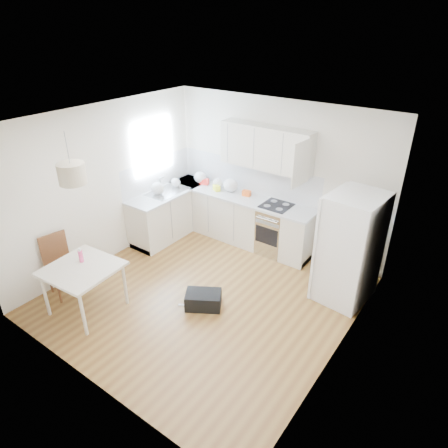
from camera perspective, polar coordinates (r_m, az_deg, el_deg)
name	(u,v)px	position (r m, az deg, el deg)	size (l,w,h in m)	color
floor	(205,295)	(6.36, -2.69, -10.12)	(4.20, 4.20, 0.00)	brown
ceiling	(201,122)	(5.17, -3.36, 14.30)	(4.20, 4.20, 0.00)	white
wall_back	(276,176)	(7.24, 7.49, 6.88)	(4.20, 4.20, 0.00)	white
wall_left	(106,185)	(7.03, -16.54, 5.31)	(4.20, 4.20, 0.00)	white
wall_right	(348,267)	(4.77, 17.25, -5.91)	(4.20, 4.20, 0.00)	white
window_glassblock	(153,146)	(7.60, -10.11, 10.87)	(0.02, 1.00, 1.00)	#BFE0F9
cabinets_back	(238,218)	(7.66, 2.06, 0.84)	(3.00, 0.60, 0.88)	beige
cabinets_left	(171,213)	(7.91, -7.61, 1.54)	(0.60, 1.80, 0.88)	beige
counter_back	(239,196)	(7.46, 2.12, 4.00)	(3.02, 0.64, 0.04)	silver
counter_left	(169,192)	(7.73, -7.82, 4.61)	(0.64, 1.82, 0.04)	silver
backsplash_back	(248,176)	(7.57, 3.42, 6.87)	(3.00, 0.01, 0.58)	white
backsplash_left	(157,173)	(7.81, -9.56, 7.18)	(0.01, 1.80, 0.58)	white
upper_cabinets	(266,148)	(7.01, 6.02, 10.80)	(1.70, 0.32, 0.75)	beige
range_oven	(275,230)	(7.29, 7.28, -0.82)	(0.50, 0.61, 0.88)	silver
sink	(167,192)	(7.69, -8.08, 4.59)	(0.50, 0.80, 0.16)	silver
refrigerator	(351,249)	(6.16, 17.68, -3.36)	(0.82, 0.85, 1.70)	white
dining_table	(82,272)	(6.04, -19.58, -6.50)	(1.00, 1.00, 0.74)	beige
dining_chair	(62,267)	(6.60, -22.10, -5.67)	(0.41, 0.41, 0.98)	#482E15
drink_bottle	(81,255)	(6.08, -19.81, -4.21)	(0.06, 0.06, 0.22)	#F44487
gym_bag	(203,300)	(6.07, -2.97, -10.76)	(0.52, 0.34, 0.24)	black
pendant_lamp	(72,174)	(5.23, -20.91, 6.74)	(0.34, 0.34, 0.26)	#B7AA8D
grocery_bag_a	(200,177)	(7.99, -3.42, 6.66)	(0.26, 0.22, 0.23)	silver
grocery_bag_b	(218,183)	(7.74, -0.87, 5.83)	(0.21, 0.18, 0.19)	silver
grocery_bag_c	(231,185)	(7.57, 0.96, 5.56)	(0.28, 0.24, 0.25)	silver
grocery_bag_d	(176,183)	(7.85, -6.93, 5.90)	(0.19, 0.16, 0.17)	silver
grocery_bag_e	(158,188)	(7.55, -9.47, 5.06)	(0.26, 0.22, 0.23)	silver
snack_orange	(247,193)	(7.41, 3.24, 4.42)	(0.15, 0.09, 0.10)	#CE4B12
snack_yellow	(217,188)	(7.63, -1.08, 5.16)	(0.15, 0.09, 0.10)	#FCFF28
snack_red	(204,182)	(7.94, -2.80, 6.07)	(0.16, 0.10, 0.11)	red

